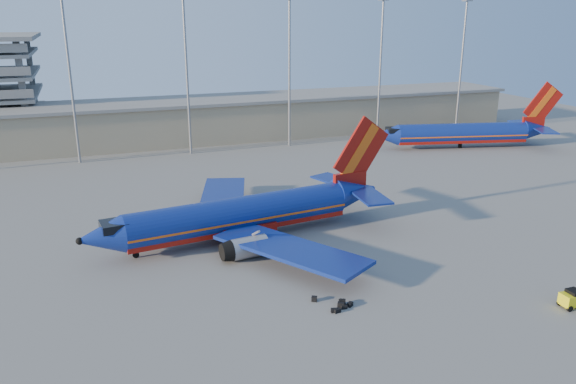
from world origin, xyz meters
name	(u,v)px	position (x,y,z in m)	size (l,w,h in m)	color
ground	(305,235)	(0.00, 0.00, 0.00)	(220.00, 220.00, 0.00)	slate
terminal_building	(249,116)	(10.00, 58.00, 4.32)	(122.00, 16.00, 8.50)	gray
light_mast_row	(239,58)	(5.00, 46.00, 17.55)	(101.60, 1.60, 28.65)	gray
aircraft_main	(247,214)	(-6.70, 1.79, 2.82)	(38.95, 37.26, 13.22)	navy
aircraft_second	(466,133)	(47.07, 32.10, 2.94)	(37.28, 16.79, 12.81)	navy
baggage_tug	(573,298)	(16.29, -24.55, 0.87)	(2.33, 1.43, 1.67)	yellow
luggage_pile	(338,305)	(-3.66, -17.27, 0.22)	(3.31, 3.14, 0.52)	black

